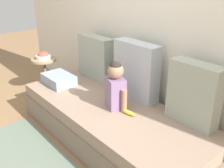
# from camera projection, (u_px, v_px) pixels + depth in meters

# --- Properties ---
(ground_plane) EXTENTS (12.00, 12.00, 0.00)m
(ground_plane) POSITION_uv_depth(u_px,v_px,m) (111.00, 139.00, 2.72)
(ground_plane) COLOR #93704C
(back_wall) EXTENTS (5.43, 0.10, 2.36)m
(back_wall) POSITION_uv_depth(u_px,v_px,m) (154.00, 22.00, 2.59)
(back_wall) COLOR silver
(back_wall) RESTS_ON ground
(couch) EXTENTS (2.23, 0.89, 0.41)m
(couch) POSITION_uv_depth(u_px,v_px,m) (111.00, 124.00, 2.64)
(couch) COLOR #826C5B
(couch) RESTS_ON ground
(throw_pillow_left) EXTENTS (0.53, 0.16, 0.54)m
(throw_pillow_left) POSITION_uv_depth(u_px,v_px,m) (96.00, 58.00, 3.14)
(throw_pillow_left) COLOR #99A393
(throw_pillow_left) RESTS_ON couch
(throw_pillow_center) EXTENTS (0.53, 0.16, 0.60)m
(throw_pillow_center) POSITION_uv_depth(u_px,v_px,m) (136.00, 70.00, 2.65)
(throw_pillow_center) COLOR #B2BCC6
(throw_pillow_center) RESTS_ON couch
(throw_pillow_right) EXTENTS (0.45, 0.16, 0.56)m
(throw_pillow_right) POSITION_uv_depth(u_px,v_px,m) (194.00, 94.00, 2.17)
(throw_pillow_right) COLOR #99A393
(throw_pillow_right) RESTS_ON couch
(toddler) EXTENTS (0.31, 0.21, 0.48)m
(toddler) POSITION_uv_depth(u_px,v_px,m) (115.00, 86.00, 2.45)
(toddler) COLOR gray
(toddler) RESTS_ON couch
(banana) EXTENTS (0.17, 0.06, 0.04)m
(banana) POSITION_uv_depth(u_px,v_px,m) (128.00, 112.00, 2.41)
(banana) COLOR yellow
(banana) RESTS_ON couch
(folded_blanket) EXTENTS (0.40, 0.28, 0.12)m
(folded_blanket) POSITION_uv_depth(u_px,v_px,m) (59.00, 79.00, 3.05)
(folded_blanket) COLOR #8E9EB2
(folded_blanket) RESTS_ON couch
(side_table) EXTENTS (0.35, 0.35, 0.53)m
(side_table) POSITION_uv_depth(u_px,v_px,m) (45.00, 67.00, 3.61)
(side_table) COLOR tan
(side_table) RESTS_ON ground
(fruit_bowl) EXTENTS (0.21, 0.21, 0.10)m
(fruit_bowl) POSITION_uv_depth(u_px,v_px,m) (43.00, 56.00, 3.54)
(fruit_bowl) COLOR silver
(fruit_bowl) RESTS_ON side_table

